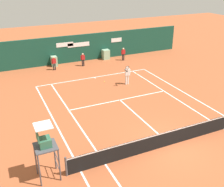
# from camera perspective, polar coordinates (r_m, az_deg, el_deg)

# --- Properties ---
(ground_plane) EXTENTS (80.00, 80.00, 0.01)m
(ground_plane) POSITION_cam_1_polar(r_m,az_deg,el_deg) (16.21, 10.98, -9.48)
(ground_plane) COLOR #A8512D
(tennis_net) EXTENTS (12.10, 0.10, 1.07)m
(tennis_net) POSITION_cam_1_polar(r_m,az_deg,el_deg) (15.56, 12.35, -8.96)
(tennis_net) COLOR #4C4C51
(tennis_net) RESTS_ON ground_plane
(sponsor_back_wall) EXTENTS (25.00, 1.02, 2.85)m
(sponsor_back_wall) POSITION_cam_1_polar(r_m,az_deg,el_deg) (29.34, -7.53, 9.29)
(sponsor_back_wall) COLOR #144233
(sponsor_back_wall) RESTS_ON ground_plane
(umpire_chair) EXTENTS (1.00, 1.00, 2.84)m
(umpire_chair) POSITION_cam_1_polar(r_m,az_deg,el_deg) (12.65, -13.94, -10.33)
(umpire_chair) COLOR #47474C
(umpire_chair) RESTS_ON ground_plane
(player_on_baseline) EXTENTS (0.71, 0.68, 1.86)m
(player_on_baseline) POSITION_cam_1_polar(r_m,az_deg,el_deg) (23.05, 3.23, 4.17)
(player_on_baseline) COLOR white
(player_on_baseline) RESTS_ON ground_plane
(ball_kid_right_post) EXTENTS (0.45, 0.19, 1.35)m
(ball_kid_right_post) POSITION_cam_1_polar(r_m,az_deg,el_deg) (27.92, -6.15, 7.30)
(ball_kid_right_post) COLOR black
(ball_kid_right_post) RESTS_ON ground_plane
(ball_kid_left_post) EXTENTS (0.46, 0.19, 1.39)m
(ball_kid_left_post) POSITION_cam_1_polar(r_m,az_deg,el_deg) (29.64, 2.39, 8.47)
(ball_kid_left_post) COLOR black
(ball_kid_left_post) RESTS_ON ground_plane
(ball_kid_centre_post) EXTENTS (0.46, 0.19, 1.36)m
(ball_kid_centre_post) POSITION_cam_1_polar(r_m,az_deg,el_deg) (27.17, -12.12, 6.42)
(ball_kid_centre_post) COLOR black
(ball_kid_centre_post) RESTS_ON ground_plane
(tennis_ball_by_sideline) EXTENTS (0.07, 0.07, 0.07)m
(tennis_ball_by_sideline) POSITION_cam_1_polar(r_m,az_deg,el_deg) (23.86, -1.62, 2.52)
(tennis_ball_by_sideline) COLOR #CCE033
(tennis_ball_by_sideline) RESTS_ON ground_plane
(tennis_ball_near_service_line) EXTENTS (0.07, 0.07, 0.07)m
(tennis_ball_near_service_line) POSITION_cam_1_polar(r_m,az_deg,el_deg) (25.87, 5.19, 4.20)
(tennis_ball_near_service_line) COLOR #CCE033
(tennis_ball_near_service_line) RESTS_ON ground_plane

